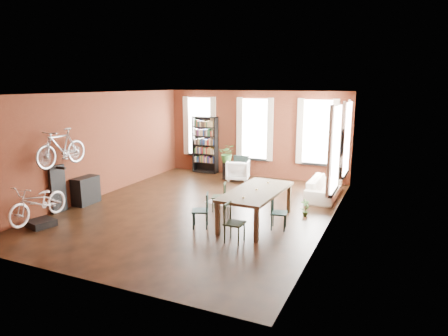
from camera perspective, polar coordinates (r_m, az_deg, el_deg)
The scene contains 19 objects.
room at distance 11.25m, azimuth -0.96°, elevation 5.27°, with size 9.00×9.04×3.22m.
dining_table at distance 10.08m, azimuth 4.63°, elevation -5.51°, with size 1.14×2.52×0.86m, color brown.
dining_chair_a at distance 9.76m, azimuth -3.41°, elevation -6.09°, with size 0.40×0.40×0.86m, color #193637.
dining_chair_b at distance 10.99m, azimuth -0.73°, elevation -4.14°, with size 0.37×0.37×0.80m, color #21301C.
dining_chair_c at distance 8.87m, azimuth 1.52°, elevation -7.87°, with size 0.41×0.41×0.88m, color black.
dining_chair_d at distance 9.73m, azimuth 7.85°, elevation -6.35°, with size 0.38×0.38×0.82m, color #193735.
bookshelf at distance 15.64m, azimuth -2.70°, elevation 3.33°, with size 1.00×0.32×2.20m, color black.
white_armchair at distance 14.46m, azimuth 2.01°, elevation -0.19°, with size 0.78×0.73×0.81m, color silver.
cream_sofa at distance 12.64m, azimuth 14.15°, elevation -2.32°, with size 2.08×0.61×0.81m, color beige.
striped_rug at distance 12.19m, azimuth 1.10°, elevation -4.44°, with size 0.95×1.52×0.01m, color black.
bike_trainer at distance 10.90m, azimuth -24.68°, elevation -7.16°, with size 0.56×0.56×0.16m, color black.
bike_wall_rack at distance 11.72m, azimuth -22.63°, elevation -2.79°, with size 0.16×0.60×1.30m, color black.
console_table at distance 12.31m, azimuth -19.13°, elevation -3.05°, with size 0.40×0.80×0.80m, color black.
plant_stand at distance 14.69m, azimuth 0.51°, elevation -0.37°, with size 0.31×0.31×0.61m, color black.
plant_by_sofa at distance 13.83m, azimuth 15.85°, elevation -2.35°, with size 0.34×0.61×0.27m, color #2D5522.
plant_small at distance 10.83m, azimuth 11.49°, elevation -6.38°, with size 0.25×0.47×0.17m, color #305421.
bicycle_floor at distance 10.63m, azimuth -25.18°, elevation -2.29°, with size 0.61×0.92×1.76m, color silver.
bicycle_hung at distance 11.28m, azimuth -22.36°, elevation 4.36°, with size 0.47×1.00×1.66m, color #A5A8AD.
plant_on_stand at distance 14.54m, azimuth 0.47°, elevation 1.80°, with size 0.61×0.68×0.53m, color #2D5923.
Camera 1 is at (4.98, -9.50, 3.46)m, focal length 32.00 mm.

